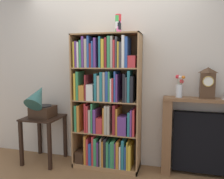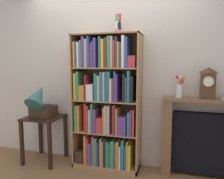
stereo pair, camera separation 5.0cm
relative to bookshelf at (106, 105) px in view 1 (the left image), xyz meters
The scene contains 9 objects.
ground_plane 0.91m from the bookshelf, 87.45° to the right, with size 7.78×6.40×0.02m, color brown.
wall_back 0.52m from the bookshelf, 54.96° to the left, with size 4.78×0.08×2.66m, color beige.
bookshelf is the anchor object (origin of this frame).
cup_stack 1.10m from the bookshelf, ahead, with size 0.08×0.08×0.25m.
side_table_left 1.03m from the bookshelf, behind, with size 0.52×0.52×0.68m.
gramophone 0.96m from the bookshelf, behind, with size 0.31×0.48×0.54m.
fireplace_mantel 1.34m from the bookshelf, ahead, with size 1.02×0.24×1.04m.
mantel_clock 1.34m from the bookshelf, ahead, with size 0.17×0.11×0.39m.
flower_vase 1.01m from the bookshelf, ahead, with size 0.12×0.13×0.29m.
Camera 1 is at (0.87, -2.78, 1.48)m, focal length 35.38 mm.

